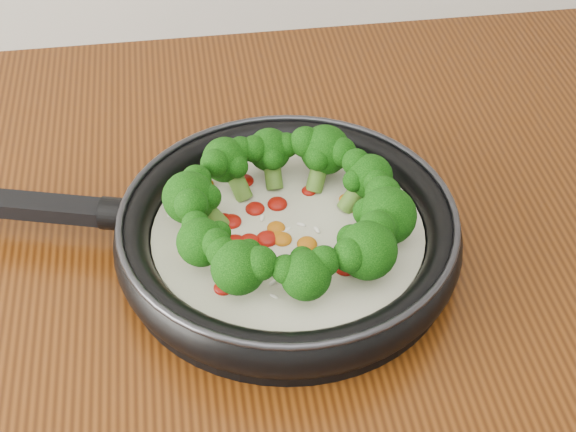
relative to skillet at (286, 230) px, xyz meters
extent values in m
cylinder|color=black|center=(0.00, 0.00, -0.03)|extent=(0.37, 0.37, 0.01)
torus|color=black|center=(0.00, 0.00, 0.00)|extent=(0.39, 0.39, 0.03)
torus|color=#2D2D33|center=(0.00, 0.00, 0.02)|extent=(0.38, 0.38, 0.01)
cube|color=black|center=(-0.23, 0.07, 0.00)|extent=(0.18, 0.07, 0.02)
cylinder|color=black|center=(-0.15, 0.04, 0.00)|extent=(0.04, 0.04, 0.03)
cylinder|color=beige|center=(0.00, 0.00, -0.01)|extent=(0.30, 0.30, 0.02)
ellipsoid|color=#8D0D06|center=(0.04, -0.06, 0.00)|extent=(0.03, 0.03, 0.01)
ellipsoid|color=#8D0D06|center=(0.09, 0.03, 0.00)|extent=(0.02, 0.02, 0.01)
ellipsoid|color=#B25B0B|center=(0.02, -0.02, 0.00)|extent=(0.02, 0.02, 0.01)
ellipsoid|color=#8D0D06|center=(-0.02, 0.03, 0.00)|extent=(0.02, 0.02, 0.01)
ellipsoid|color=#8D0D06|center=(-0.05, 0.02, 0.00)|extent=(0.03, 0.03, 0.01)
ellipsoid|color=#B25B0B|center=(-0.07, 0.03, 0.00)|extent=(0.02, 0.02, 0.01)
ellipsoid|color=#8D0D06|center=(0.05, 0.08, 0.00)|extent=(0.02, 0.02, 0.01)
ellipsoid|color=#8D0D06|center=(-0.03, -0.01, 0.00)|extent=(0.03, 0.03, 0.01)
ellipsoid|color=#B25B0B|center=(-0.01, -0.01, 0.00)|extent=(0.02, 0.02, 0.01)
ellipsoid|color=#8D0D06|center=(-0.08, 0.01, 0.00)|extent=(0.02, 0.02, 0.01)
ellipsoid|color=#8D0D06|center=(0.03, 0.05, 0.00)|extent=(0.02, 0.02, 0.01)
ellipsoid|color=#B25B0B|center=(-0.01, -0.01, 0.00)|extent=(0.02, 0.02, 0.01)
ellipsoid|color=#8D0D06|center=(0.00, 0.04, 0.00)|extent=(0.03, 0.03, 0.01)
ellipsoid|color=#8D0D06|center=(-0.06, -0.06, 0.00)|extent=(0.02, 0.02, 0.01)
ellipsoid|color=#B25B0B|center=(0.06, 0.03, 0.00)|extent=(0.02, 0.02, 0.01)
ellipsoid|color=#8D0D06|center=(-0.05, 0.02, 0.00)|extent=(0.02, 0.02, 0.01)
ellipsoid|color=#8D0D06|center=(-0.02, -0.01, 0.00)|extent=(0.03, 0.03, 0.01)
ellipsoid|color=#B25B0B|center=(-0.07, 0.07, 0.00)|extent=(0.02, 0.02, 0.01)
ellipsoid|color=#8D0D06|center=(-0.05, -0.01, 0.00)|extent=(0.03, 0.03, 0.01)
ellipsoid|color=#8D0D06|center=(0.07, 0.02, 0.00)|extent=(0.02, 0.02, 0.01)
ellipsoid|color=#B25B0B|center=(-0.09, -0.02, 0.00)|extent=(0.03, 0.03, 0.01)
ellipsoid|color=#8D0D06|center=(0.10, 0.04, 0.00)|extent=(0.02, 0.02, 0.01)
ellipsoid|color=#8D0D06|center=(-0.03, 0.07, 0.00)|extent=(0.02, 0.02, 0.01)
ellipsoid|color=#B25B0B|center=(-0.01, 0.00, 0.00)|extent=(0.02, 0.02, 0.01)
ellipsoid|color=white|center=(0.07, -0.06, 0.00)|extent=(0.01, 0.01, 0.00)
ellipsoid|color=white|center=(0.05, 0.08, 0.00)|extent=(0.00, 0.01, 0.00)
ellipsoid|color=white|center=(-0.02, 0.02, 0.00)|extent=(0.01, 0.01, 0.00)
ellipsoid|color=white|center=(-0.07, -0.03, 0.00)|extent=(0.01, 0.01, 0.00)
ellipsoid|color=white|center=(-0.01, 0.01, 0.00)|extent=(0.01, 0.00, 0.00)
ellipsoid|color=white|center=(-0.01, 0.01, 0.00)|extent=(0.01, 0.00, 0.00)
ellipsoid|color=white|center=(-0.02, -0.06, 0.00)|extent=(0.01, 0.01, 0.00)
ellipsoid|color=white|center=(0.11, 0.01, 0.00)|extent=(0.01, 0.01, 0.00)
ellipsoid|color=white|center=(-0.04, -0.02, 0.00)|extent=(0.01, 0.01, 0.00)
ellipsoid|color=white|center=(0.03, -0.03, 0.00)|extent=(0.00, 0.01, 0.00)
ellipsoid|color=white|center=(0.03, -0.01, 0.00)|extent=(0.01, 0.01, 0.00)
ellipsoid|color=white|center=(-0.06, -0.01, 0.00)|extent=(0.01, 0.01, 0.00)
ellipsoid|color=white|center=(-0.07, 0.04, 0.00)|extent=(0.01, 0.01, 0.00)
ellipsoid|color=white|center=(0.09, -0.02, 0.00)|extent=(0.00, 0.01, 0.00)
ellipsoid|color=white|center=(0.00, 0.00, 0.00)|extent=(0.01, 0.01, 0.00)
ellipsoid|color=white|center=(-0.01, -0.01, 0.00)|extent=(0.01, 0.01, 0.00)
ellipsoid|color=white|center=(0.00, 0.00, 0.00)|extent=(0.01, 0.01, 0.00)
ellipsoid|color=white|center=(0.01, 0.00, 0.00)|extent=(0.01, 0.01, 0.00)
ellipsoid|color=white|center=(0.01, -0.07, 0.00)|extent=(0.01, 0.00, 0.00)
ellipsoid|color=white|center=(-0.10, 0.03, 0.00)|extent=(0.01, 0.01, 0.00)
ellipsoid|color=white|center=(0.08, -0.02, 0.00)|extent=(0.01, 0.01, 0.00)
ellipsoid|color=white|center=(-0.06, -0.04, 0.00)|extent=(0.01, 0.01, 0.00)
ellipsoid|color=white|center=(-0.02, -0.08, 0.00)|extent=(0.01, 0.01, 0.00)
cylinder|color=#547C28|center=(0.07, -0.02, 0.01)|extent=(0.04, 0.03, 0.04)
sphere|color=black|center=(0.08, -0.03, 0.03)|extent=(0.06, 0.06, 0.05)
sphere|color=black|center=(0.08, -0.01, 0.04)|extent=(0.04, 0.04, 0.03)
sphere|color=black|center=(0.07, -0.04, 0.04)|extent=(0.04, 0.04, 0.03)
sphere|color=black|center=(0.07, -0.02, 0.03)|extent=(0.03, 0.03, 0.03)
cylinder|color=#547C28|center=(0.07, 0.02, 0.01)|extent=(0.04, 0.03, 0.03)
sphere|color=black|center=(0.08, 0.03, 0.03)|extent=(0.05, 0.05, 0.04)
sphere|color=black|center=(0.07, 0.04, 0.04)|extent=(0.03, 0.03, 0.03)
sphere|color=black|center=(0.08, 0.01, 0.03)|extent=(0.03, 0.03, 0.02)
sphere|color=black|center=(0.07, 0.02, 0.03)|extent=(0.03, 0.03, 0.02)
cylinder|color=#547C28|center=(0.04, 0.06, 0.01)|extent=(0.03, 0.04, 0.04)
sphere|color=black|center=(0.05, 0.07, 0.03)|extent=(0.06, 0.06, 0.05)
sphere|color=black|center=(0.03, 0.08, 0.04)|extent=(0.04, 0.04, 0.03)
sphere|color=black|center=(0.06, 0.06, 0.04)|extent=(0.03, 0.03, 0.03)
sphere|color=black|center=(0.04, 0.06, 0.03)|extent=(0.03, 0.03, 0.02)
cylinder|color=#547C28|center=(0.00, 0.07, 0.01)|extent=(0.02, 0.03, 0.03)
sphere|color=black|center=(0.00, 0.08, 0.03)|extent=(0.05, 0.05, 0.04)
sphere|color=black|center=(-0.02, 0.08, 0.03)|extent=(0.03, 0.03, 0.03)
sphere|color=black|center=(0.01, 0.08, 0.03)|extent=(0.03, 0.03, 0.02)
sphere|color=black|center=(0.00, 0.07, 0.03)|extent=(0.03, 0.03, 0.02)
cylinder|color=#547C28|center=(-0.04, 0.06, 0.01)|extent=(0.03, 0.04, 0.04)
sphere|color=black|center=(-0.05, 0.07, 0.03)|extent=(0.05, 0.05, 0.04)
sphere|color=black|center=(-0.06, 0.06, 0.04)|extent=(0.03, 0.03, 0.03)
sphere|color=black|center=(-0.03, 0.08, 0.04)|extent=(0.03, 0.03, 0.03)
sphere|color=black|center=(-0.04, 0.06, 0.03)|extent=(0.03, 0.03, 0.02)
cylinder|color=#547C28|center=(-0.07, 0.02, 0.01)|extent=(0.04, 0.02, 0.04)
sphere|color=black|center=(-0.08, 0.02, 0.03)|extent=(0.06, 0.06, 0.05)
sphere|color=black|center=(-0.08, 0.00, 0.04)|extent=(0.04, 0.04, 0.03)
sphere|color=black|center=(-0.08, 0.04, 0.04)|extent=(0.03, 0.03, 0.03)
sphere|color=black|center=(-0.07, 0.02, 0.03)|extent=(0.03, 0.03, 0.02)
cylinder|color=#547C28|center=(-0.06, -0.03, 0.01)|extent=(0.04, 0.03, 0.04)
sphere|color=black|center=(-0.08, -0.04, 0.03)|extent=(0.05, 0.05, 0.04)
sphere|color=black|center=(-0.07, -0.05, 0.04)|extent=(0.03, 0.03, 0.03)
sphere|color=black|center=(-0.08, -0.02, 0.03)|extent=(0.03, 0.03, 0.02)
sphere|color=black|center=(-0.06, -0.03, 0.03)|extent=(0.03, 0.03, 0.02)
cylinder|color=#547C28|center=(-0.04, -0.06, 0.01)|extent=(0.03, 0.04, 0.04)
sphere|color=black|center=(-0.05, -0.07, 0.03)|extent=(0.06, 0.06, 0.05)
sphere|color=black|center=(-0.03, -0.08, 0.04)|extent=(0.04, 0.04, 0.03)
sphere|color=black|center=(-0.06, -0.06, 0.04)|extent=(0.03, 0.03, 0.03)
sphere|color=black|center=(-0.04, -0.06, 0.03)|extent=(0.03, 0.03, 0.02)
cylinder|color=#547C28|center=(0.00, -0.07, 0.01)|extent=(0.02, 0.03, 0.04)
sphere|color=black|center=(0.00, -0.09, 0.03)|extent=(0.05, 0.05, 0.04)
sphere|color=black|center=(0.02, -0.08, 0.04)|extent=(0.03, 0.03, 0.03)
sphere|color=black|center=(-0.01, -0.08, 0.03)|extent=(0.03, 0.03, 0.02)
sphere|color=black|center=(0.00, -0.07, 0.03)|extent=(0.03, 0.03, 0.02)
cylinder|color=#547C28|center=(0.05, -0.05, 0.01)|extent=(0.03, 0.04, 0.04)
sphere|color=black|center=(0.06, -0.07, 0.03)|extent=(0.06, 0.06, 0.05)
sphere|color=black|center=(0.07, -0.05, 0.04)|extent=(0.04, 0.04, 0.03)
sphere|color=black|center=(0.04, -0.08, 0.04)|extent=(0.04, 0.04, 0.03)
sphere|color=black|center=(0.05, -0.06, 0.03)|extent=(0.03, 0.03, 0.03)
camera|label=1|loc=(-0.08, -0.56, 0.53)|focal=53.60mm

